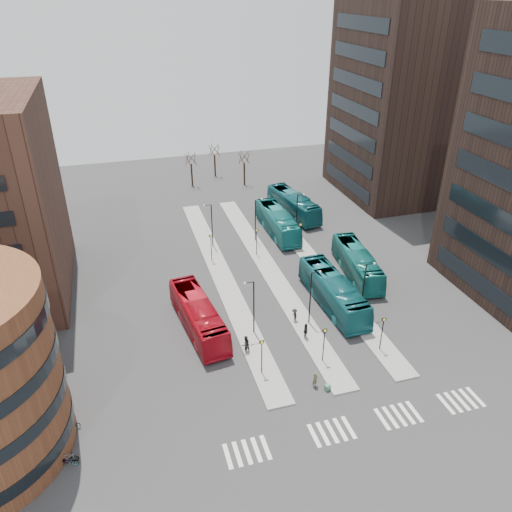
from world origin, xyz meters
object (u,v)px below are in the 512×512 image
object	(u,v)px
traveller	(315,380)
bicycle_near	(68,461)
red_bus	(198,315)
commuter_c	(294,315)
teal_bus_b	(278,222)
teal_bus_d	(293,204)
bicycle_far	(69,429)
teal_bus_c	(357,263)
commuter_a	(246,344)
commuter_b	(306,331)
teal_bus_a	(333,291)
bicycle_mid	(68,458)
suitcase	(327,387)

from	to	relation	value
traveller	bicycle_near	size ratio (longest dim) A/B	0.95
red_bus	commuter_c	distance (m)	10.06
teal_bus_b	teal_bus_d	bearing A→B (deg)	50.45
red_bus	teal_bus_b	size ratio (longest dim) A/B	0.99
bicycle_far	teal_bus_c	bearing A→B (deg)	-88.86
commuter_a	commuter_b	distance (m)	6.32
red_bus	commuter_c	size ratio (longest dim) A/B	7.91
commuter_c	bicycle_far	xyz separation A→B (m)	(-22.27, -9.07, -0.29)
red_bus	commuter_b	world-z (taller)	red_bus
teal_bus_a	traveller	xyz separation A→B (m)	(-6.73, -11.37, -0.99)
teal_bus_b	teal_bus_d	distance (m)	6.98
commuter_a	bicycle_mid	world-z (taller)	commuter_a
commuter_b	commuter_c	size ratio (longest dim) A/B	1.17
teal_bus_a	commuter_b	bearing A→B (deg)	-138.36
teal_bus_c	bicycle_far	distance (m)	36.62
red_bus	teal_bus_b	xyz separation A→B (m)	(15.00, 19.30, 0.02)
teal_bus_c	commuter_a	size ratio (longest dim) A/B	6.39
suitcase	commuter_c	distance (m)	10.43
suitcase	commuter_b	size ratio (longest dim) A/B	0.32
bicycle_mid	commuter_a	bearing A→B (deg)	-55.65
commuter_c	bicycle_near	xyz separation A→B (m)	(-22.27, -12.23, -0.34)
teal_bus_a	teal_bus_d	xyz separation A→B (m)	(4.40, 24.56, -0.04)
teal_bus_c	teal_bus_b	bearing A→B (deg)	118.77
commuter_c	suitcase	bearing A→B (deg)	-1.65
commuter_a	bicycle_near	size ratio (longest dim) A/B	1.15
teal_bus_a	teal_bus_c	bearing A→B (deg)	41.81
teal_bus_c	teal_bus_d	bearing A→B (deg)	100.39
teal_bus_c	commuter_b	xyz separation A→B (m)	(-10.57, -10.07, -0.75)
suitcase	bicycle_mid	size ratio (longest dim) A/B	0.36
teal_bus_a	bicycle_near	size ratio (longest dim) A/B	7.81
teal_bus_a	teal_bus_d	distance (m)	24.95
teal_bus_c	bicycle_near	world-z (taller)	teal_bus_c
bicycle_near	traveller	bearing A→B (deg)	-70.03
teal_bus_b	commuter_b	size ratio (longest dim) A/B	6.82
suitcase	teal_bus_b	world-z (taller)	teal_bus_b
commuter_b	teal_bus_a	bearing A→B (deg)	-28.14
traveller	commuter_a	world-z (taller)	commuter_a
commuter_c	bicycle_near	size ratio (longest dim) A/B	0.95
suitcase	teal_bus_d	distance (m)	38.10
teal_bus_d	bicycle_far	size ratio (longest dim) A/B	6.76
bicycle_far	teal_bus_a	bearing A→B (deg)	-93.39
teal_bus_c	teal_bus_d	size ratio (longest dim) A/B	0.96
teal_bus_c	commuter_b	distance (m)	14.62
suitcase	teal_bus_c	xyz separation A→B (m)	(11.37, 17.39, 1.37)
commuter_b	teal_bus_d	bearing A→B (deg)	0.52
suitcase	traveller	distance (m)	1.26
traveller	bicycle_far	xyz separation A→B (m)	(-20.63, 0.59, -0.29)
suitcase	traveller	bearing A→B (deg)	118.73
red_bus	teal_bus_d	size ratio (longest dim) A/B	0.98
teal_bus_c	bicycle_far	bearing A→B (deg)	-146.95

